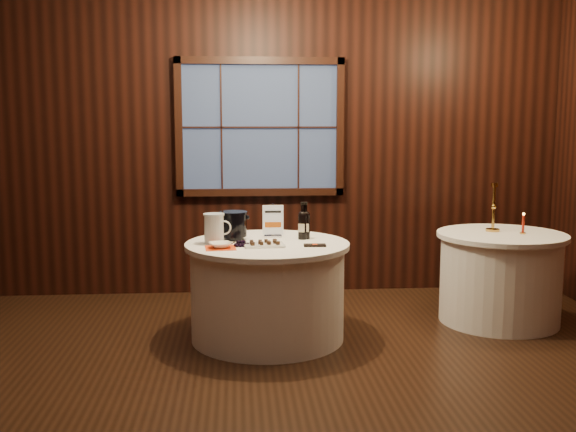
{
  "coord_description": "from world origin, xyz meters",
  "views": [
    {
      "loc": [
        -0.23,
        -4.16,
        1.7
      ],
      "look_at": [
        0.15,
        0.9,
        0.99
      ],
      "focal_mm": 42.0,
      "sensor_mm": 36.0,
      "label": 1
    }
  ],
  "objects": [
    {
      "name": "back_wall",
      "position": [
        0.0,
        2.48,
        1.54
      ],
      "size": [
        6.0,
        0.1,
        3.0
      ],
      "color": "black",
      "rests_on": "ground"
    },
    {
      "name": "port_bottle_right",
      "position": [
        0.31,
        1.15,
        0.9
      ],
      "size": [
        0.07,
        0.08,
        0.3
      ],
      "rotation": [
        0.0,
        0.0,
        -0.11
      ],
      "color": "black",
      "rests_on": "main_table"
    },
    {
      "name": "sign_stand",
      "position": [
        0.06,
        1.25,
        0.86
      ],
      "size": [
        0.17,
        0.08,
        0.27
      ],
      "rotation": [
        0.0,
        0.0,
        -0.01
      ],
      "color": "silver",
      "rests_on": "main_table"
    },
    {
      "name": "side_table",
      "position": [
        2.0,
        1.3,
        0.39
      ],
      "size": [
        1.08,
        1.08,
        0.77
      ],
      "color": "white",
      "rests_on": "ground"
    },
    {
      "name": "chocolate_plate",
      "position": [
        -0.03,
        0.85,
        0.79
      ],
      "size": [
        0.32,
        0.23,
        0.04
      ],
      "rotation": [
        0.0,
        0.0,
        0.09
      ],
      "color": "white",
      "rests_on": "main_table"
    },
    {
      "name": "chocolate_box",
      "position": [
        0.35,
        0.82,
        0.78
      ],
      "size": [
        0.17,
        0.09,
        0.01
      ],
      "primitive_type": "cube",
      "rotation": [
        0.0,
        0.0,
        -0.05
      ],
      "color": "black",
      "rests_on": "main_table"
    },
    {
      "name": "port_bottle_left",
      "position": [
        0.29,
        1.13,
        0.9
      ],
      "size": [
        0.07,
        0.08,
        0.3
      ],
      "rotation": [
        0.0,
        0.0,
        -0.36
      ],
      "color": "black",
      "rests_on": "main_table"
    },
    {
      "name": "red_candle",
      "position": [
        2.16,
        1.25,
        0.84
      ],
      "size": [
        0.05,
        0.05,
        0.18
      ],
      "color": "#BB8D3A",
      "rests_on": "side_table"
    },
    {
      "name": "grape_bunch",
      "position": [
        -0.2,
        0.84,
        0.79
      ],
      "size": [
        0.19,
        0.08,
        0.04
      ],
      "rotation": [
        0.0,
        0.0,
        0.13
      ],
      "color": "black",
      "rests_on": "main_table"
    },
    {
      "name": "orange_napkin",
      "position": [
        -0.36,
        0.79,
        0.77
      ],
      "size": [
        0.24,
        0.24,
        0.0
      ],
      "primitive_type": "cube",
      "rotation": [
        0.0,
        0.0,
        0.09
      ],
      "color": "#E54013",
      "rests_on": "main_table"
    },
    {
      "name": "ice_bucket",
      "position": [
        -0.26,
        1.15,
        0.89
      ],
      "size": [
        0.22,
        0.22,
        0.23
      ],
      "color": "black",
      "rests_on": "main_table"
    },
    {
      "name": "cracker_bowl",
      "position": [
        -0.36,
        0.79,
        0.79
      ],
      "size": [
        0.2,
        0.2,
        0.04
      ],
      "primitive_type": "imported",
      "rotation": [
        0.0,
        0.0,
        0.23
      ],
      "color": "white",
      "rests_on": "orange_napkin"
    },
    {
      "name": "glass_pitcher",
      "position": [
        -0.41,
        0.99,
        0.89
      ],
      "size": [
        0.22,
        0.16,
        0.23
      ],
      "rotation": [
        0.0,
        0.0,
        0.08
      ],
      "color": "white",
      "rests_on": "main_table"
    },
    {
      "name": "brass_candlestick",
      "position": [
        1.96,
        1.4,
        0.92
      ],
      "size": [
        0.12,
        0.12,
        0.42
      ],
      "color": "#BB8D3A",
      "rests_on": "side_table"
    },
    {
      "name": "ground",
      "position": [
        0.0,
        0.0,
        0.0
      ],
      "size": [
        6.0,
        6.0,
        0.0
      ],
      "primitive_type": "plane",
      "color": "black",
      "rests_on": "ground"
    },
    {
      "name": "main_table",
      "position": [
        0.0,
        1.0,
        0.39
      ],
      "size": [
        1.28,
        1.28,
        0.77
      ],
      "color": "white",
      "rests_on": "ground"
    }
  ]
}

